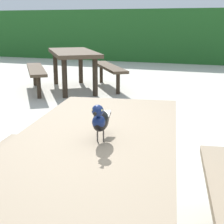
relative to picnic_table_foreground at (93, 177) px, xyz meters
name	(u,v)px	position (x,y,z in m)	size (l,w,h in m)	color
picnic_table_foreground	(93,177)	(0.00, 0.00, 0.00)	(1.95, 1.97, 0.74)	#84725B
bird_grackle	(100,120)	(0.04, 0.00, 0.29)	(0.09, 0.29, 0.18)	black
picnic_table_mid_right	(73,61)	(-2.32, 4.52, 0.00)	(2.36, 2.37, 0.74)	#473828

